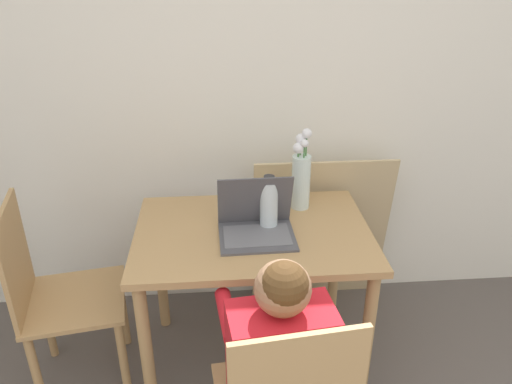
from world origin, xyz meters
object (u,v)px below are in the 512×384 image
Objects in this scene: person_seated at (277,348)px; water_bottle at (269,203)px; laptop at (256,221)px; flower_vase at (301,176)px; chair_spare at (57,297)px.

person_seated is 0.63m from water_bottle.
person_seated is 0.57m from laptop.
chair_spare is at bearing -167.32° from flower_vase.
flower_vase reaches higher than water_bottle.
person_seated is at bearing -89.08° from laptop.
flower_vase is at bearing -86.64° from chair_spare.
laptop is at bearing -137.70° from water_bottle.
chair_spare is 0.96m from water_bottle.
water_bottle is at bearing -133.73° from flower_vase.
laptop is at bearing -134.73° from flower_vase.
laptop is (0.83, 0.02, 0.31)m from chair_spare.
laptop is at bearing -98.00° from chair_spare.
water_bottle is at bearing 40.91° from laptop.
person_seated reaches higher than chair_spare.
laptop reaches higher than water_bottle.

